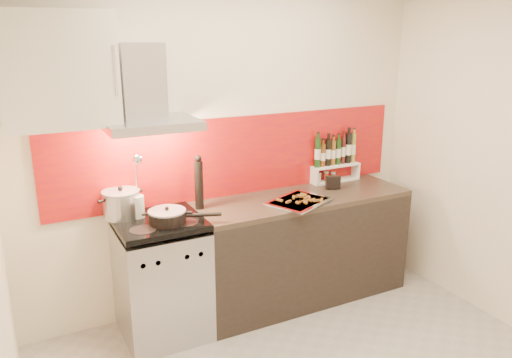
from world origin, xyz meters
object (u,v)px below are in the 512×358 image
counter (301,247)px  stock_pot (121,204)px  range_stove (162,279)px  pepper_mill (199,183)px  baking_tray (299,201)px  saute_pan (168,216)px

counter → stock_pot: stock_pot is taller
range_stove → pepper_mill: (0.35, 0.11, 0.66)m
range_stove → counter: range_stove is taller
counter → baking_tray: baking_tray is taller
counter → stock_pot: 1.53m
range_stove → saute_pan: (0.04, -0.10, 0.52)m
stock_pot → pepper_mill: (0.56, -0.07, 0.09)m
range_stove → pepper_mill: 0.75m
range_stove → stock_pot: 0.63m
counter → saute_pan: size_ratio=3.71×
stock_pot → saute_pan: (0.26, -0.27, -0.05)m
counter → stock_pot: bearing=173.3°
range_stove → stock_pot: stock_pot is taller
counter → saute_pan: 1.27m
stock_pot → saute_pan: size_ratio=0.55×
saute_pan → baking_tray: saute_pan is taller
counter → pepper_mill: (-0.85, 0.10, 0.65)m
stock_pot → counter: bearing=-6.7°
stock_pot → pepper_mill: 0.58m
saute_pan → pepper_mill: size_ratio=1.17×
stock_pot → baking_tray: 1.33m
range_stove → counter: size_ratio=0.51×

